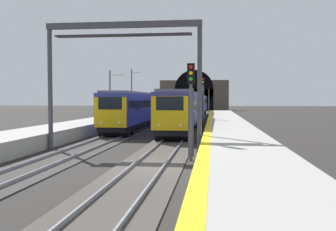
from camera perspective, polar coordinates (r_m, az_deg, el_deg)
The scene contains 14 objects.
ground_plane at distance 17.32m, azimuth -3.00°, elevation -7.98°, with size 320.00×320.00×0.00m, color #282623.
platform_right at distance 17.04m, azimuth 11.19°, elevation -6.50°, with size 112.00×3.85×1.00m, color #9E9B93.
platform_right_edge_strip at distance 16.92m, azimuth 5.52°, elevation -4.81°, with size 112.00×0.50×0.01m, color yellow.
track_main_line at distance 17.31m, azimuth -3.00°, elevation -7.85°, with size 160.00×3.13×0.21m.
track_adjacent_line at distance 18.85m, azimuth -18.57°, elevation -7.13°, with size 160.00×2.98×0.21m.
train_main_approaching at distance 54.53m, azimuth 3.75°, elevation 1.47°, with size 55.75×3.04×3.86m.
train_adjacent_platform at distance 58.48m, azimuth -1.06°, elevation 1.54°, with size 58.20×2.77×4.73m.
railway_signal_near at distance 19.34m, azimuth 3.44°, elevation 2.06°, with size 0.39×0.38×4.94m.
railway_signal_mid at distance 41.20m, azimuth 5.23°, elevation 2.52°, with size 0.39×0.38×5.46m.
railway_signal_far at distance 93.02m, azimuth 6.11°, elevation 2.60°, with size 0.39×0.38×5.62m.
overhead_signal_gantry at distance 23.50m, azimuth -6.75°, elevation 9.22°, with size 0.70×9.55×7.79m.
tunnel_portal at distance 108.54m, azimuth 3.93°, elevation 3.06°, with size 2.48×19.37×11.35m.
catenary_mast_near at distance 68.48m, azimuth -5.44°, elevation 3.43°, with size 0.22×1.71×8.44m.
catenary_mast_far at distance 54.56m, azimuth -8.62°, elevation 3.02°, with size 0.22×2.21×7.16m.
Camera 1 is at (-16.78, -2.91, 3.14)m, focal length 40.79 mm.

